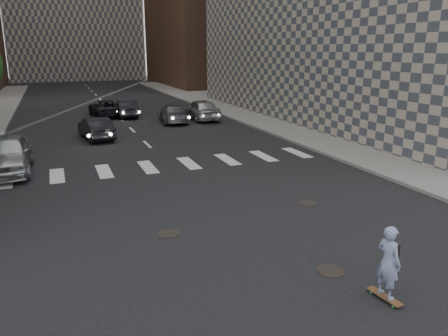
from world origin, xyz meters
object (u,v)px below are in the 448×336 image
object	(u,v)px
traffic_car_c	(105,108)
traffic_car_e	(127,108)
traffic_car_a	(96,128)
skateboarder	(388,262)
traffic_car_b	(173,113)
traffic_car_d	(201,109)
silver_sedan	(6,154)

from	to	relation	value
traffic_car_c	traffic_car_e	size ratio (longest dim) A/B	1.13
traffic_car_a	skateboarder	bearing A→B (deg)	93.53
skateboarder	traffic_car_a	xyz separation A→B (m)	(-4.13, 20.67, -0.24)
traffic_car_b	traffic_car_e	bearing A→B (deg)	-48.27
traffic_car_d	silver_sedan	bearing A→B (deg)	41.18
traffic_car_b	traffic_car_a	bearing A→B (deg)	43.01
skateboarder	silver_sedan	distance (m)	16.70
silver_sedan	traffic_car_d	world-z (taller)	silver_sedan
silver_sedan	traffic_car_e	size ratio (longest dim) A/B	1.18
silver_sedan	traffic_car_e	xyz separation A→B (m)	(7.65, 14.76, -0.15)
traffic_car_a	traffic_car_b	size ratio (longest dim) A/B	0.88
traffic_car_a	traffic_car_d	world-z (taller)	traffic_car_d
traffic_car_a	traffic_car_d	distance (m)	9.64
traffic_car_c	traffic_car_e	world-z (taller)	traffic_car_e
skateboarder	silver_sedan	size ratio (longest dim) A/B	0.35
traffic_car_b	traffic_car_d	xyz separation A→B (m)	(2.34, 0.32, 0.14)
silver_sedan	traffic_car_d	size ratio (longest dim) A/B	1.04
traffic_car_a	traffic_car_e	size ratio (longest dim) A/B	0.97
silver_sedan	traffic_car_c	world-z (taller)	silver_sedan
skateboarder	silver_sedan	xyz separation A→B (m)	(-8.56, 14.34, -0.07)
silver_sedan	traffic_car_c	distance (m)	16.80
skateboarder	silver_sedan	world-z (taller)	skateboarder
silver_sedan	traffic_car_b	bearing A→B (deg)	46.28
traffic_car_a	traffic_car_c	size ratio (longest dim) A/B	0.86
traffic_car_b	traffic_car_c	world-z (taller)	traffic_car_b
skateboarder	traffic_car_d	world-z (taller)	skateboarder
silver_sedan	traffic_car_b	distance (m)	15.02
traffic_car_e	silver_sedan	bearing A→B (deg)	66.02
silver_sedan	traffic_car_a	world-z (taller)	silver_sedan
traffic_car_a	silver_sedan	bearing A→B (deg)	47.26
traffic_car_d	skateboarder	bearing A→B (deg)	80.76
traffic_car_b	traffic_car_c	bearing A→B (deg)	-41.56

